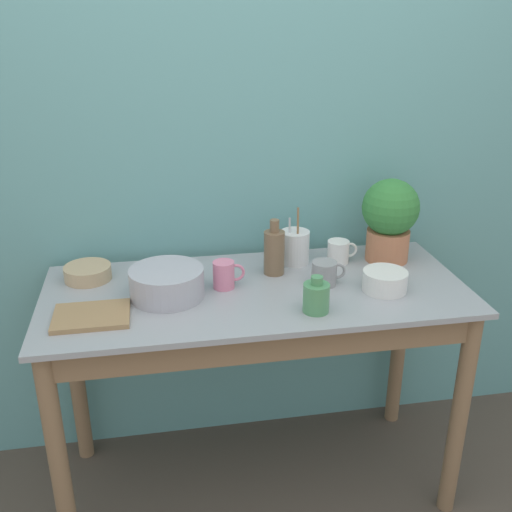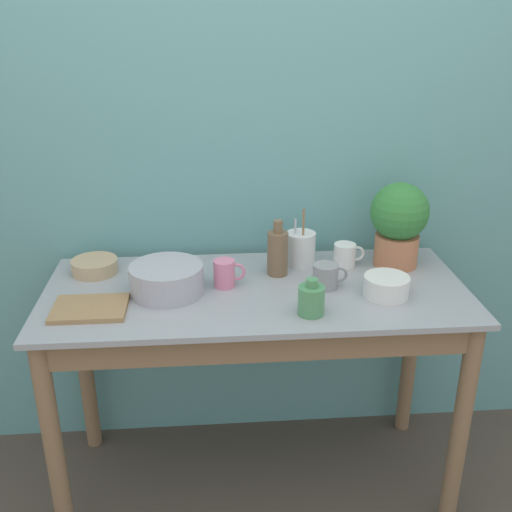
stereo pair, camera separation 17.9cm
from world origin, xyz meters
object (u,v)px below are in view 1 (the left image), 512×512
Objects in this scene: mug_grey at (325,273)px; mug_pink at (225,275)px; bottle_tall at (274,251)px; bowl_small_tan at (88,273)px; utensil_cup at (295,247)px; bowl_small_enamel_white at (385,281)px; bottle_short at (316,297)px; bowl_wash_large at (167,283)px; potted_plant at (390,217)px; tray_board at (91,316)px; mug_white at (339,252)px.

mug_pink is at bearing 173.78° from mug_grey.
mug_pink is at bearing -155.57° from bottle_tall.
mug_pink is 0.67× the size of bowl_small_tan.
utensil_cup is at bearing 30.23° from mug_pink.
bottle_short is at bearing -158.47° from bowl_small_enamel_white.
utensil_cup is (0.02, 0.39, 0.01)m from bottle_short.
bottle_short reaches higher than bowl_small_enamel_white.
bowl_wash_large is 0.20m from mug_pink.
bowl_small_tan is (-0.81, 0.19, -0.02)m from mug_grey.
bowl_wash_large is 2.23× the size of mug_pink.
bottle_short is at bearing -27.20° from bowl_small_tan.
bottle_short is (0.46, -0.19, 0.00)m from bowl_wash_large.
bowl_small_enamel_white is 1.03m from bowl_small_tan.
potted_plant is at bearing 30.25° from mug_grey.
bowl_small_tan is (-0.27, 0.19, -0.02)m from bowl_wash_large.
bowl_small_enamel_white is (0.19, -0.08, -0.01)m from mug_grey.
tray_board is at bearing -178.22° from bowl_small_enamel_white.
mug_pink is (0.20, 0.04, -0.00)m from bowl_wash_large.
mug_grey is (0.15, -0.12, -0.04)m from bottle_tall.
potted_plant reaches higher than bottle_tall.
tray_board is at bearing -159.53° from bottle_tall.
bowl_small_tan is (-0.91, 0.01, -0.02)m from mug_white.
mug_white is 0.93m from tray_board.
bowl_small_tan is (-0.47, 0.15, -0.02)m from mug_pink.
bowl_small_tan is at bearing 179.33° from mug_white.
bottle_tall is 0.20m from mug_grey.
bowl_small_tan is 0.74× the size of utensil_cup.
utensil_cup reaches higher than mug_pink.
tray_board is at bearing -162.01° from mug_white.
utensil_cup is at bearing 106.07° from mug_grey.
utensil_cup reaches higher than bowl_small_enamel_white.
bowl_small_enamel_white is at bearing -6.38° from bowl_wash_large.
bowl_wash_large is at bearing -164.79° from mug_white.
bottle_tall is 1.68× the size of mug_grey.
mug_grey is at bearing -13.08° from bowl_small_tan.
bottle_short is at bearing -113.84° from mug_grey.
bottle_tall reaches higher than bowl_small_enamel_white.
bowl_small_tan is (-1.10, 0.02, -0.15)m from potted_plant.
bowl_small_enamel_white is 0.38m from utensil_cup.
bottle_tall is 0.13m from utensil_cup.
mug_white is (0.19, 0.36, -0.01)m from bottle_short.
bowl_wash_large is at bearing -34.57° from bowl_small_tan.
mug_grey is at bearing 66.16° from bottle_short.
potted_plant is 0.23m from mug_white.
utensil_cup is at bearing 1.14° from bowl_small_tan.
bowl_wash_large is 0.67m from mug_white.
tray_board is (-0.43, -0.15, -0.04)m from mug_pink.
mug_pink is at bearing -162.66° from mug_white.
bowl_small_enamel_white is (0.27, 0.11, -0.02)m from bottle_short.
bowl_wash_large is 2.14× the size of mug_white.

